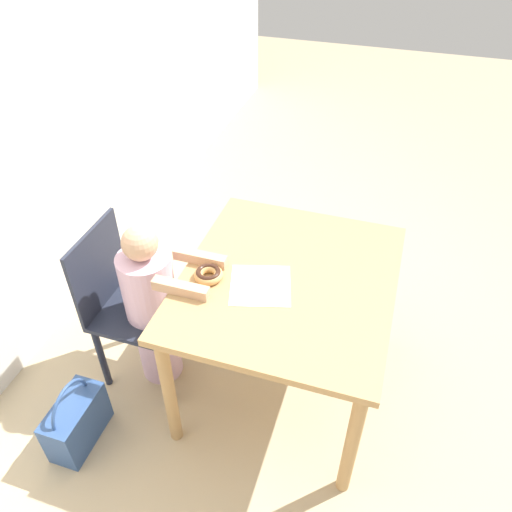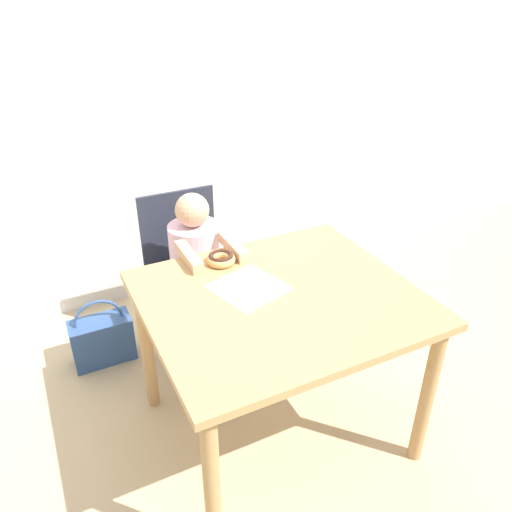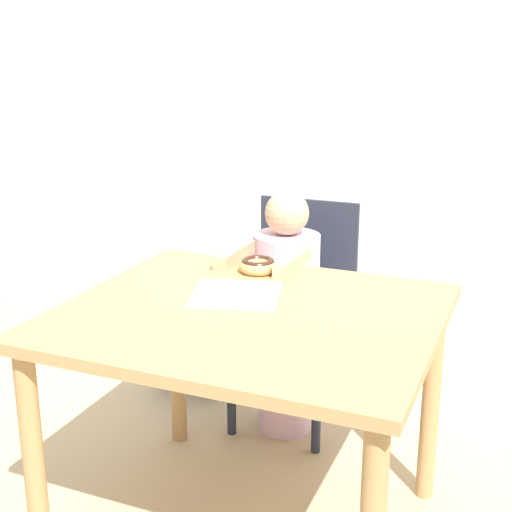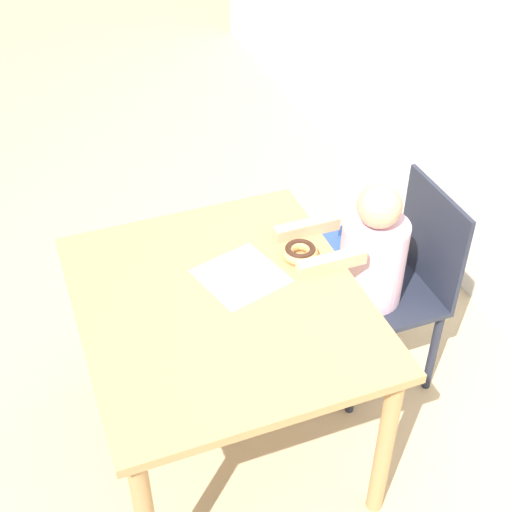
{
  "view_description": "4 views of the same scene",
  "coord_description": "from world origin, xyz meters",
  "px_view_note": "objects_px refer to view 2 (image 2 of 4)",
  "views": [
    {
      "loc": [
        -1.64,
        -0.37,
        2.27
      ],
      "look_at": [
        -0.04,
        0.14,
        0.88
      ],
      "focal_mm": 35.0,
      "sensor_mm": 36.0,
      "label": 1
    },
    {
      "loc": [
        -0.83,
        -1.46,
        1.89
      ],
      "look_at": [
        -0.04,
        0.14,
        0.88
      ],
      "focal_mm": 35.0,
      "sensor_mm": 36.0,
      "label": 2
    },
    {
      "loc": [
        0.77,
        -1.78,
        1.5
      ],
      "look_at": [
        -0.04,
        0.14,
        0.88
      ],
      "focal_mm": 50.0,
      "sensor_mm": 36.0,
      "label": 3
    },
    {
      "loc": [
        1.7,
        -0.52,
        2.39
      ],
      "look_at": [
        -0.04,
        0.14,
        0.88
      ],
      "focal_mm": 50.0,
      "sensor_mm": 36.0,
      "label": 4
    }
  ],
  "objects_px": {
    "chair": "(189,273)",
    "donut": "(221,258)",
    "child_figure": "(197,281)",
    "handbag": "(102,339)"
  },
  "relations": [
    {
      "from": "child_figure",
      "to": "donut",
      "type": "xyz_separation_m",
      "value": [
        0.01,
        -0.31,
        0.29
      ]
    },
    {
      "from": "chair",
      "to": "donut",
      "type": "distance_m",
      "value": 0.54
    },
    {
      "from": "child_figure",
      "to": "donut",
      "type": "bearing_deg",
      "value": -87.39
    },
    {
      "from": "child_figure",
      "to": "donut",
      "type": "relative_size",
      "value": 7.48
    },
    {
      "from": "chair",
      "to": "child_figure",
      "type": "bearing_deg",
      "value": -90.0
    },
    {
      "from": "chair",
      "to": "donut",
      "type": "relative_size",
      "value": 6.85
    },
    {
      "from": "donut",
      "to": "chair",
      "type": "bearing_deg",
      "value": 91.85
    },
    {
      "from": "chair",
      "to": "handbag",
      "type": "xyz_separation_m",
      "value": [
        -0.5,
        0.07,
        -0.33
      ]
    },
    {
      "from": "chair",
      "to": "donut",
      "type": "xyz_separation_m",
      "value": [
        0.01,
        -0.44,
        0.31
      ]
    },
    {
      "from": "chair",
      "to": "handbag",
      "type": "bearing_deg",
      "value": 171.76
    }
  ]
}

